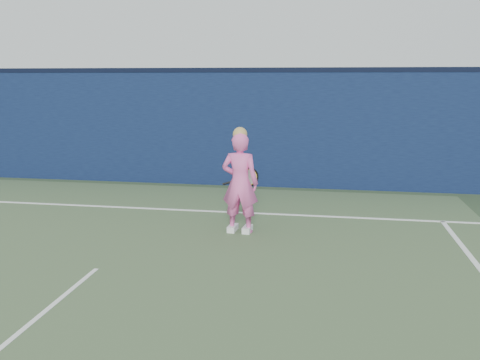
# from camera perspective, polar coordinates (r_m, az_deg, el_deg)

# --- Properties ---
(ground) EXTENTS (80.00, 80.00, 0.00)m
(ground) POSITION_cam_1_polar(r_m,az_deg,el_deg) (5.97, -20.01, -12.92)
(ground) COLOR #314329
(ground) RESTS_ON ground
(backstop_wall) EXTENTS (24.00, 0.40, 2.50)m
(backstop_wall) POSITION_cam_1_polar(r_m,az_deg,el_deg) (11.59, -4.46, 5.76)
(backstop_wall) COLOR #0C1738
(backstop_wall) RESTS_ON ground
(wall_cap) EXTENTS (24.00, 0.42, 0.10)m
(wall_cap) POSITION_cam_1_polar(r_m,az_deg,el_deg) (11.54, -4.56, 12.20)
(wall_cap) COLOR black
(wall_cap) RESTS_ON backstop_wall
(player) EXTENTS (0.60, 0.42, 1.65)m
(player) POSITION_cam_1_polar(r_m,az_deg,el_deg) (7.85, 0.00, -0.29)
(player) COLOR pink
(player) RESTS_ON ground
(racket) EXTENTS (0.60, 0.20, 0.32)m
(racket) POSITION_cam_1_polar(r_m,az_deg,el_deg) (8.31, 0.84, 0.27)
(racket) COLOR black
(racket) RESTS_ON ground
(court_lines) EXTENTS (11.00, 12.04, 0.01)m
(court_lines) POSITION_cam_1_polar(r_m,az_deg,el_deg) (5.71, -21.68, -14.07)
(court_lines) COLOR white
(court_lines) RESTS_ON court_surface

